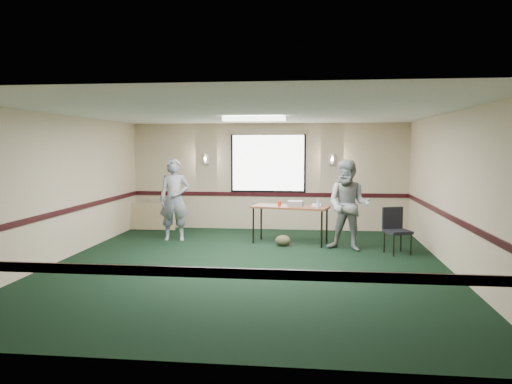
# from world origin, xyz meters

# --- Properties ---
(ground) EXTENTS (8.00, 8.00, 0.00)m
(ground) POSITION_xyz_m (0.00, 0.00, 0.00)
(ground) COLOR black
(ground) RESTS_ON ground
(room_shell) EXTENTS (8.00, 8.02, 8.00)m
(room_shell) POSITION_xyz_m (0.00, 2.12, 1.58)
(room_shell) COLOR tan
(room_shell) RESTS_ON ground
(folding_table) EXTENTS (1.75, 1.01, 0.82)m
(folding_table) POSITION_xyz_m (0.65, 2.17, 0.76)
(folding_table) COLOR #5F2A1B
(folding_table) RESTS_ON ground
(projector) EXTENTS (0.35, 0.30, 0.11)m
(projector) POSITION_xyz_m (0.76, 2.20, 0.88)
(projector) COLOR gray
(projector) RESTS_ON folding_table
(game_console) EXTENTS (0.22, 0.19, 0.05)m
(game_console) POSITION_xyz_m (1.22, 2.21, 0.85)
(game_console) COLOR white
(game_console) RESTS_ON folding_table
(red_cup) EXTENTS (0.07, 0.07, 0.11)m
(red_cup) POSITION_xyz_m (0.41, 2.17, 0.88)
(red_cup) COLOR red
(red_cup) RESTS_ON folding_table
(water_bottle) EXTENTS (0.06, 0.06, 0.19)m
(water_bottle) POSITION_xyz_m (1.25, 1.86, 0.92)
(water_bottle) COLOR #80ABD2
(water_bottle) RESTS_ON folding_table
(duffel_bag) EXTENTS (0.33, 0.25, 0.23)m
(duffel_bag) POSITION_xyz_m (0.51, 1.87, 0.12)
(duffel_bag) COLOR #423F25
(duffel_bag) RESTS_ON ground
(cable_coil) EXTENTS (0.30, 0.30, 0.02)m
(cable_coil) POSITION_xyz_m (0.51, 2.12, 0.01)
(cable_coil) COLOR red
(cable_coil) RESTS_ON ground
(folded_table) EXTENTS (1.32, 0.20, 0.68)m
(folded_table) POSITION_xyz_m (-2.99, 3.60, 0.34)
(folded_table) COLOR tan
(folded_table) RESTS_ON ground
(conference_chair) EXTENTS (0.58, 0.59, 0.91)m
(conference_chair) POSITION_xyz_m (2.77, 1.43, 0.53)
(conference_chair) COLOR black
(conference_chair) RESTS_ON ground
(person_left) EXTENTS (0.73, 0.54, 1.85)m
(person_left) POSITION_xyz_m (-1.96, 2.26, 0.92)
(person_left) COLOR #3A5180
(person_left) RESTS_ON ground
(person_right) EXTENTS (1.08, 0.95, 1.85)m
(person_right) POSITION_xyz_m (1.85, 1.59, 0.92)
(person_right) COLOR #789ABC
(person_right) RESTS_ON ground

